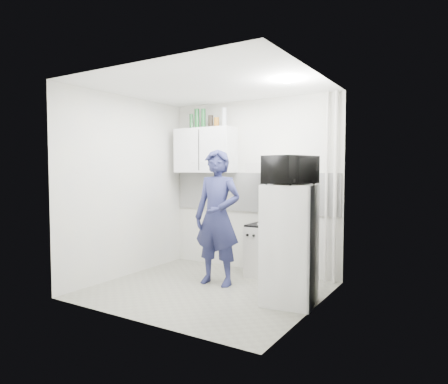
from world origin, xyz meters
The scene contains 23 objects.
floor centered at (0.00, 0.00, 0.00)m, with size 2.80×2.80×0.00m, color slate.
ceiling centered at (0.00, 0.00, 2.60)m, with size 2.80×2.80×0.00m, color white.
wall_back centered at (0.00, 1.25, 1.30)m, with size 2.80×2.80×0.00m, color beige.
wall_left centered at (-1.40, 0.00, 1.30)m, with size 2.60×2.60×0.00m, color beige.
wall_right centered at (1.40, 0.00, 1.30)m, with size 2.60×2.60×0.00m, color beige.
person centered at (-0.03, 0.30, 0.91)m, with size 0.66×0.43×1.81m, color #1F2249.
stove centered at (0.33, 1.00, 0.37)m, with size 0.46×0.46×0.73m, color beige.
fridge centered at (1.10, 0.09, 0.69)m, with size 0.57×0.57×1.38m, color white.
stove_top centered at (0.33, 1.00, 0.74)m, with size 0.44×0.44×0.03m, color black.
saucepan centered at (0.38, 0.99, 0.80)m, with size 0.17×0.17×0.09m, color silver.
microwave centered at (1.10, 0.09, 1.54)m, with size 0.40×0.59×0.33m, color black.
bottle_b centered at (-1.02, 1.07, 2.32)m, with size 0.06×0.06×0.24m, color #144C1E.
bottle_c centered at (-0.91, 1.07, 2.36)m, with size 0.08×0.08×0.32m, color #144C1E.
bottle_d centered at (-0.78, 1.07, 2.35)m, with size 0.07×0.07×0.31m, color #144C1E.
canister_a centered at (-0.64, 1.07, 2.30)m, with size 0.08×0.08×0.20m, color black.
canister_b centered at (-0.53, 1.07, 2.28)m, with size 0.08×0.08×0.16m, color brown.
bottle_e centered at (-0.39, 1.07, 2.35)m, with size 0.07×0.07×0.29m, color #B2B7BC.
upper_cabinet centered at (-0.75, 1.07, 1.85)m, with size 1.00×0.35×0.70m, color white.
range_hood centered at (0.45, 1.00, 1.57)m, with size 0.60×0.50×0.14m, color beige.
backsplash centered at (0.00, 1.24, 1.20)m, with size 2.74×0.03×0.60m, color white.
pipe_a centered at (1.30, 1.17, 1.30)m, with size 0.05×0.05×2.60m, color beige.
pipe_b centered at (1.18, 1.17, 1.30)m, with size 0.04×0.04×2.60m, color beige.
ceiling_spot_fixture centered at (1.00, 0.20, 2.57)m, with size 0.10×0.10×0.02m, color white.
Camera 1 is at (2.84, -4.18, 1.55)m, focal length 32.00 mm.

